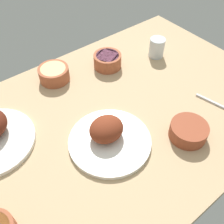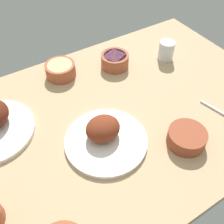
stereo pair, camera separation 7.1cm
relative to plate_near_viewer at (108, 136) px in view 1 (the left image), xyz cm
name	(u,v)px [view 1 (the left image)]	position (x,y,z in cm)	size (l,w,h in cm)	color
dining_table	(112,119)	(-8.28, -8.51, -4.74)	(140.00, 90.00, 4.00)	tan
plate_near_viewer	(108,136)	(0.00, 0.00, 0.00)	(28.58, 28.58, 9.17)	white
bowl_pasta	(54,73)	(-1.84, -40.51, 0.51)	(12.92, 12.92, 5.99)	#A35133
bowl_onions	(108,60)	(-25.45, -33.68, 0.61)	(12.46, 12.46, 6.18)	#A35133
bowl_potatoes	(189,131)	(-23.30, 15.48, 0.18)	(13.19, 13.19, 5.35)	brown
water_tumbler	(157,48)	(-48.70, -25.97, 1.77)	(7.14, 7.14, 9.02)	silver
fork_loose	(217,104)	(-44.35, 12.70, -2.34)	(17.90, 0.90, 0.80)	silver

